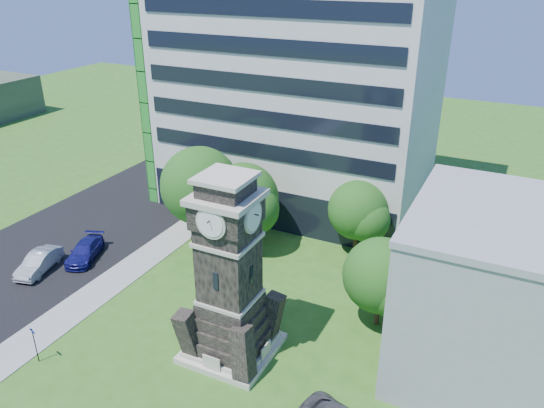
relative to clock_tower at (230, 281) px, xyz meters
The scene contains 14 objects.
ground 6.39m from the clock_tower, 146.32° to the right, with size 160.00×160.00×0.00m, color #315F1B.
sidewalk 13.88m from the clock_tower, 166.50° to the left, with size 3.00×70.00×0.06m, color gray.
street 21.86m from the clock_tower, behind, with size 14.00×80.00×0.02m, color black.
clock_tower is the anchor object (origin of this frame).
office_tall 26.21m from the clock_tower, 104.57° to the left, with size 26.20×15.11×28.60m.
office_low 18.00m from the clock_tower, 19.48° to the left, with size 15.20×12.20×10.40m.
car_street_mid 19.54m from the clock_tower, behind, with size 1.64×4.71×1.55m, color #A0A3A7.
car_street_north 18.23m from the clock_tower, 164.81° to the left, with size 2.00×4.93×1.43m, color navy.
park_bench 5.01m from the clock_tower, 18.38° to the right, with size 1.78×0.48×0.92m.
street_sign 12.74m from the clock_tower, 148.91° to the right, with size 0.61×0.06×2.52m.
tree_nw 14.65m from the clock_tower, 129.98° to the left, with size 7.39×6.72×8.97m.
tree_nc 13.90m from the clock_tower, 115.35° to the left, with size 6.63×6.03×7.66m.
tree_ne 16.20m from the clock_tower, 78.68° to the left, with size 5.54×5.04×6.52m.
tree_east 10.40m from the clock_tower, 41.90° to the left, with size 5.67×5.15×6.52m.
Camera 1 is at (17.37, -21.28, 23.03)m, focal length 35.00 mm.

